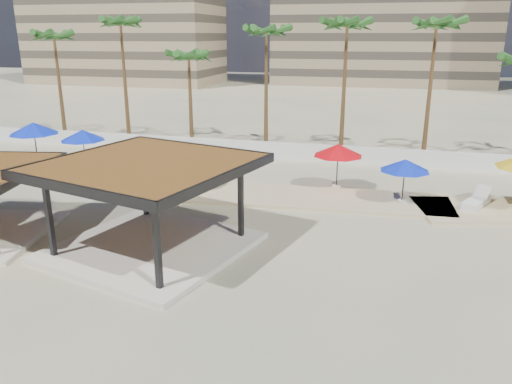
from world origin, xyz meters
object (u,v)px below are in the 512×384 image
umbrella_c (338,150)px  lounger_b (476,202)px  umbrella_a (83,135)px  lounger_a (137,173)px  pavilion_central (149,198)px

umbrella_c → lounger_b: bearing=-11.5°
umbrella_a → lounger_b: 24.29m
lounger_b → umbrella_a: bearing=113.5°
umbrella_c → lounger_a: size_ratio=1.87×
pavilion_central → umbrella_c: bearing=72.6°
pavilion_central → umbrella_a: pavilion_central is taller
lounger_a → lounger_b: size_ratio=0.81×
lounger_b → umbrella_c: bearing=105.6°
lounger_b → lounger_a: bearing=115.3°
umbrella_a → umbrella_c: umbrella_a is taller
pavilion_central → umbrella_c: 12.50m
pavilion_central → lounger_b: 16.85m
umbrella_c → lounger_a: umbrella_c is taller
pavilion_central → umbrella_c: size_ratio=2.51×
umbrella_c → lounger_b: (7.43, -1.52, -2.00)m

